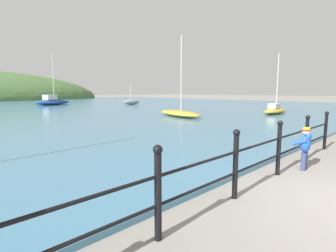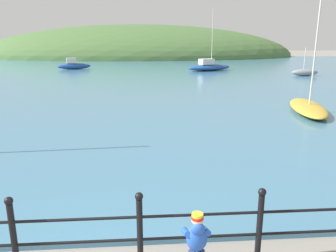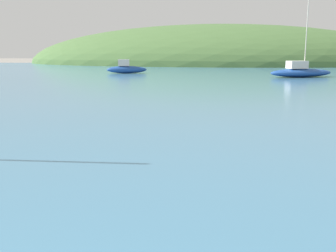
# 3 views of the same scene
# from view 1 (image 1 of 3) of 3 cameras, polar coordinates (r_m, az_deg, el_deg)

# --- Properties ---
(iron_railing) EXTENTS (9.11, 0.12, 1.21)m
(iron_railing) POSITION_cam_1_polar(r_m,az_deg,el_deg) (5.40, 19.38, -5.60)
(iron_railing) COLOR black
(iron_railing) RESTS_ON ground
(child_in_coat) EXTENTS (0.39, 0.38, 1.00)m
(child_in_coat) POSITION_cam_1_polar(r_m,az_deg,el_deg) (6.86, 27.69, -3.62)
(child_in_coat) COLOR navy
(child_in_coat) RESTS_ON ground
(boat_mid_harbor) EXTENTS (2.42, 0.93, 2.54)m
(boat_mid_harbor) POSITION_cam_1_polar(r_m,az_deg,el_deg) (34.01, -7.95, 5.22)
(boat_mid_harbor) COLOR gray
(boat_mid_harbor) RESTS_ON water
(boat_red_dinghy) EXTENTS (5.39, 3.49, 6.29)m
(boat_red_dinghy) POSITION_cam_1_polar(r_m,az_deg,el_deg) (35.27, -23.86, 4.88)
(boat_red_dinghy) COLOR #1E4793
(boat_red_dinghy) RESTS_ON water
(boat_far_right) EXTENTS (3.81, 1.34, 4.53)m
(boat_far_right) POSITION_cam_1_polar(r_m,az_deg,el_deg) (21.73, 22.27, 3.24)
(boat_far_right) COLOR gold
(boat_far_right) RESTS_ON water
(boat_white_sailboat) EXTENTS (2.57, 4.73, 5.37)m
(boat_white_sailboat) POSITION_cam_1_polar(r_m,az_deg,el_deg) (18.03, 2.46, 2.85)
(boat_white_sailboat) COLOR gold
(boat_white_sailboat) RESTS_ON water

